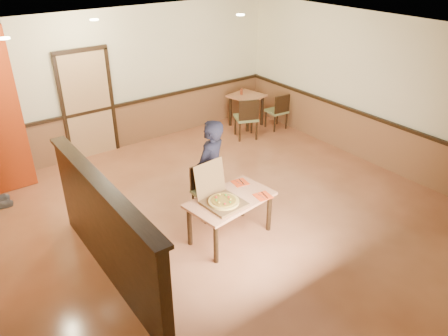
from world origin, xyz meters
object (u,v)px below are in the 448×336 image
object	(u,v)px
side_table	(246,102)
diner	(211,171)
side_chair_left	(247,117)
condiment	(242,92)
side_chair_right	(278,110)
diner_chair	(206,189)
main_table	(230,205)
pizza_box	(221,199)

from	to	relation	value
side_table	diner	bearing A→B (deg)	-136.79
side_chair_left	diner	world-z (taller)	diner
side_table	condiment	bearing A→B (deg)	120.61
side_chair_left	side_chair_right	world-z (taller)	side_chair_left
diner_chair	diner	size ratio (longest dim) A/B	0.51
main_table	diner	world-z (taller)	diner
main_table	diner_chair	xyz separation A→B (m)	(0.06, 0.73, -0.11)
diner_chair	side_chair_right	bearing A→B (deg)	29.68
pizza_box	main_table	bearing A→B (deg)	1.02
side_chair_left	pizza_box	bearing A→B (deg)	68.63
diner	condiment	distance (m)	3.94
condiment	diner_chair	bearing A→B (deg)	-136.60
main_table	side_chair_right	xyz separation A→B (m)	(3.37, 2.66, -0.10)
diner_chair	side_chair_left	bearing A→B (deg)	38.36
diner	pizza_box	distance (m)	0.66
pizza_box	side_chair_left	bearing A→B (deg)	40.70
side_chair_right	side_table	world-z (taller)	side_chair_right
side_chair_left	pizza_box	world-z (taller)	pizza_box
pizza_box	condiment	distance (m)	4.56
side_chair_left	diner	distance (m)	3.16
side_table	main_table	bearing A→B (deg)	-131.83
condiment	diner	bearing A→B (deg)	-135.00
main_table	side_chair_left	world-z (taller)	side_chair_left
side_chair_right	side_table	distance (m)	0.76
main_table	diner	size ratio (longest dim) A/B	0.81
side_table	diner	world-z (taller)	diner
diner	pizza_box	world-z (taller)	diner
side_chair_left	side_table	size ratio (longest dim) A/B	1.15
diner_chair	side_chair_left	xyz separation A→B (m)	(2.39, 1.92, 0.05)
main_table	diner	distance (m)	0.65
pizza_box	diner	bearing A→B (deg)	62.84
side_chair_right	condiment	bearing A→B (deg)	-50.05
diner_chair	pizza_box	size ratio (longest dim) A/B	1.30
side_chair_right	condiment	size ratio (longest dim) A/B	6.15
main_table	condiment	xyz separation A→B (m)	(2.86, 3.38, 0.24)
main_table	condiment	size ratio (longest dim) A/B	9.73
diner	condiment	size ratio (longest dim) A/B	12.06
side_chair_left	pizza_box	xyz separation A→B (m)	(-2.62, -2.67, 0.23)
side_table	diner	size ratio (longest dim) A/B	0.49
diner_chair	side_chair_left	size ratio (longest dim) A/B	0.90
diner_chair	condiment	bearing A→B (deg)	42.88
diner	condiment	xyz separation A→B (m)	(2.79, 2.79, -0.02)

